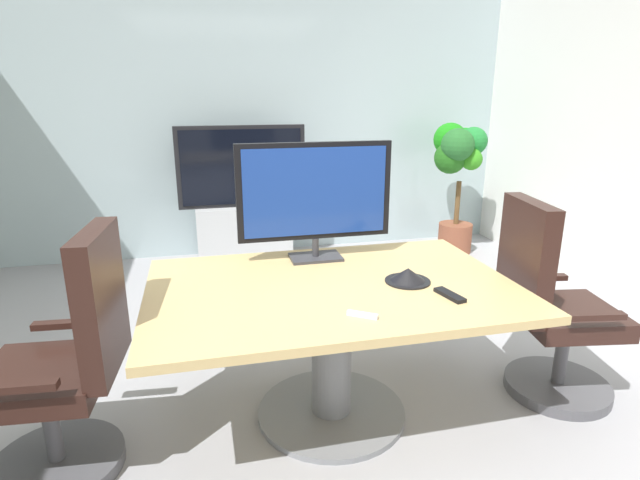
% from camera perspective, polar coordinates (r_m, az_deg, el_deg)
% --- Properties ---
extents(ground_plane, '(6.76, 6.76, 0.00)m').
position_cam_1_polar(ground_plane, '(2.82, -1.60, -18.42)').
color(ground_plane, '#99999E').
extents(wall_back_glass_partition, '(5.47, 0.10, 2.93)m').
position_cam_1_polar(wall_back_glass_partition, '(5.17, -8.63, 14.68)').
color(wall_back_glass_partition, '#9EB2B7').
rests_on(wall_back_glass_partition, ground).
extents(conference_table, '(1.74, 1.15, 0.72)m').
position_cam_1_polar(conference_table, '(2.51, 1.36, -9.16)').
color(conference_table, tan).
rests_on(conference_table, ground).
extents(office_chair_left, '(0.61, 0.59, 1.09)m').
position_cam_1_polar(office_chair_left, '(2.45, -26.63, -13.66)').
color(office_chair_left, '#4C4C51').
rests_on(office_chair_left, ground).
extents(office_chair_right, '(0.63, 0.61, 1.09)m').
position_cam_1_polar(office_chair_right, '(2.98, 24.54, -7.91)').
color(office_chair_right, '#4C4C51').
rests_on(office_chair_right, ground).
extents(tv_monitor, '(0.84, 0.18, 0.64)m').
position_cam_1_polar(tv_monitor, '(2.71, -0.57, 5.17)').
color(tv_monitor, '#333338').
rests_on(tv_monitor, conference_table).
extents(wall_display_unit, '(1.20, 0.36, 1.31)m').
position_cam_1_polar(wall_display_unit, '(4.94, -8.61, 2.62)').
color(wall_display_unit, '#B7BABC').
rests_on(wall_display_unit, ground).
extents(potted_plant, '(0.56, 0.57, 1.31)m').
position_cam_1_polar(potted_plant, '(5.25, 15.35, 8.37)').
color(potted_plant, brown).
rests_on(potted_plant, ground).
extents(conference_phone, '(0.22, 0.22, 0.07)m').
position_cam_1_polar(conference_phone, '(2.48, 9.90, -4.01)').
color(conference_phone, black).
rests_on(conference_phone, conference_table).
extents(remote_control, '(0.09, 0.18, 0.02)m').
position_cam_1_polar(remote_control, '(2.36, 14.45, -6.04)').
color(remote_control, black).
rests_on(remote_control, conference_table).
extents(whiteboard_marker, '(0.12, 0.09, 0.02)m').
position_cam_1_polar(whiteboard_marker, '(2.10, 4.81, -8.42)').
color(whiteboard_marker, silver).
rests_on(whiteboard_marker, conference_table).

